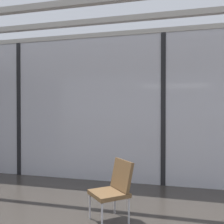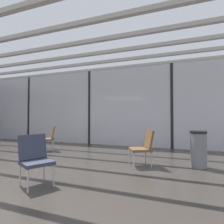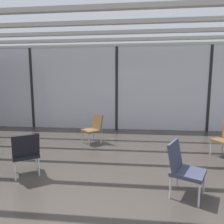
{
  "view_description": "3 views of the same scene",
  "coord_description": "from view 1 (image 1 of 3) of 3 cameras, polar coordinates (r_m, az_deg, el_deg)",
  "views": [
    {
      "loc": [
        0.47,
        -0.61,
        1.65
      ],
      "look_at": [
        -1.3,
        5.81,
        1.54
      ],
      "focal_mm": 43.24,
      "sensor_mm": 36.0,
      "label": 1
    },
    {
      "loc": [
        3.87,
        -2.11,
        1.19
      ],
      "look_at": [
        0.42,
        6.88,
        1.44
      ],
      "focal_mm": 29.54,
      "sensor_mm": 36.0,
      "label": 2
    },
    {
      "loc": [
        0.61,
        -2.66,
        1.78
      ],
      "look_at": [
        -0.29,
        6.23,
        0.54
      ],
      "focal_mm": 31.75,
      "sensor_mm": 36.0,
      "label": 3
    }
  ],
  "objects": [
    {
      "name": "glass_curtain_wall",
      "position": [
        5.83,
        10.82,
        0.58
      ],
      "size": [
        14.0,
        0.08,
        3.23
      ],
      "primitive_type": "cube",
      "color": "silver",
      "rests_on": "ground"
    },
    {
      "name": "window_mullion_0",
      "position": [
        7.04,
        -18.9,
        0.6
      ],
      "size": [
        0.1,
        0.12,
        3.23
      ],
      "primitive_type": "cube",
      "color": "black",
      "rests_on": "ground"
    },
    {
      "name": "window_mullion_1",
      "position": [
        5.83,
        10.82,
        0.58
      ],
      "size": [
        0.1,
        0.12,
        3.23
      ],
      "primitive_type": "cube",
      "color": "black",
      "rests_on": "ground"
    },
    {
      "name": "parked_airplane",
      "position": [
        12.36,
        8.4,
        3.69
      ],
      "size": [
        12.59,
        4.5,
        4.5
      ],
      "color": "#B2BCD6",
      "rests_on": "ground"
    },
    {
      "name": "lounge_chair_2",
      "position": [
        4.1,
        0.49,
        -15.45
      ],
      "size": [
        0.71,
        0.71,
        0.87
      ],
      "rotation": [
        0.0,
        0.0,
        5.47
      ],
      "color": "brown",
      "rests_on": "ground"
    }
  ]
}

